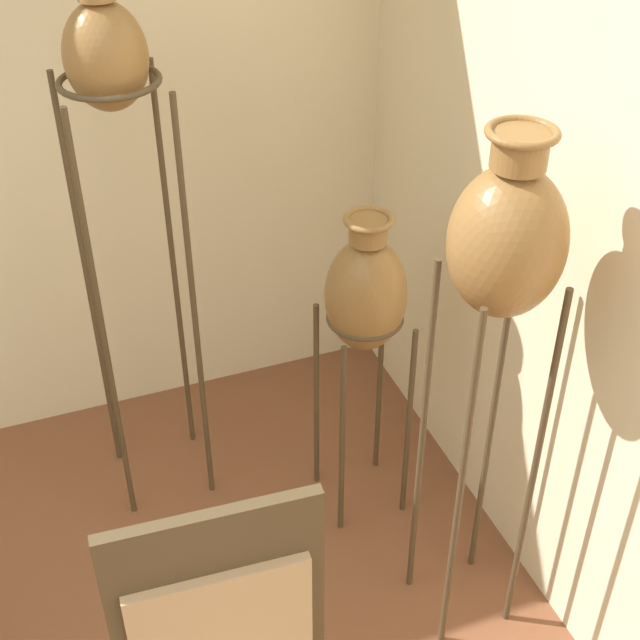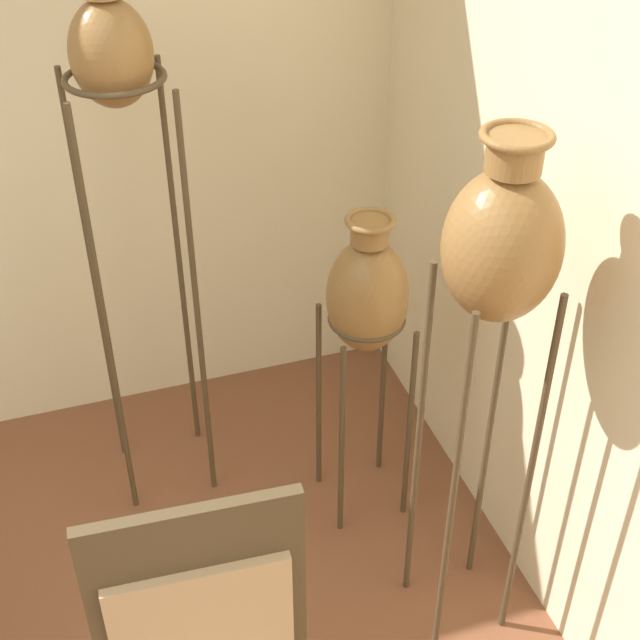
% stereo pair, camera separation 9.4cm
% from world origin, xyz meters
% --- Properties ---
extents(vase_stand_tall, '(0.32, 0.32, 1.89)m').
position_xyz_m(vase_stand_tall, '(1.03, 1.61, 1.56)').
color(vase_stand_tall, '#473823').
rests_on(vase_stand_tall, ground_plane).
extents(vase_stand_medium, '(0.30, 0.30, 1.68)m').
position_xyz_m(vase_stand_medium, '(1.82, 0.69, 1.36)').
color(vase_stand_medium, '#473823').
rests_on(vase_stand_medium, ground_plane).
extents(vase_stand_short, '(0.27, 0.27, 1.19)m').
position_xyz_m(vase_stand_short, '(1.70, 1.24, 0.90)').
color(vase_stand_short, '#473823').
rests_on(vase_stand_short, ground_plane).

